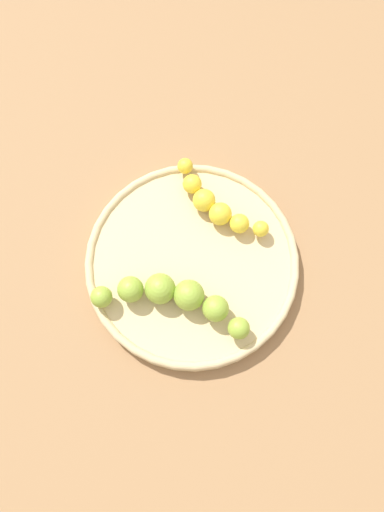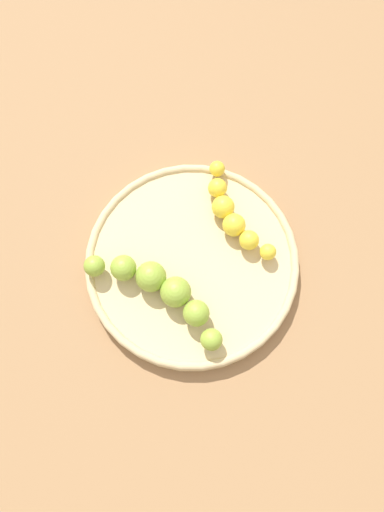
{
  "view_description": "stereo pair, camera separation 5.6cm",
  "coord_description": "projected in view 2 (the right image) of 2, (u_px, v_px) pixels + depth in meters",
  "views": [
    {
      "loc": [
        -0.09,
        0.14,
        0.57
      ],
      "look_at": [
        0.0,
        0.0,
        0.04
      ],
      "focal_mm": 33.34,
      "sensor_mm": 36.0,
      "label": 1
    },
    {
      "loc": [
        -0.13,
        0.1,
        0.57
      ],
      "look_at": [
        0.0,
        0.0,
        0.04
      ],
      "focal_mm": 33.34,
      "sensor_mm": 36.0,
      "label": 2
    }
  ],
  "objects": [
    {
      "name": "ground_plane",
      "position": [
        192.0,
        265.0,
        0.59
      ],
      "size": [
        2.4,
        2.4,
        0.0
      ],
      "primitive_type": "plane",
      "color": "#936D47"
    },
    {
      "name": "fruit_bowl",
      "position": [
        192.0,
        262.0,
        0.58
      ],
      "size": [
        0.26,
        0.26,
        0.02
      ],
      "color": "#D1B784",
      "rests_on": "ground_plane"
    },
    {
      "name": "banana_green",
      "position": [
        160.0,
        289.0,
        0.55
      ],
      "size": [
        0.18,
        0.09,
        0.04
      ],
      "rotation": [
        0.0,
        0.0,
        5.04
      ],
      "color": "#8CAD38",
      "rests_on": "fruit_bowl"
    },
    {
      "name": "banana_yellow",
      "position": [
        232.0,
        214.0,
        0.58
      ],
      "size": [
        0.14,
        0.06,
        0.03
      ],
      "rotation": [
        0.0,
        0.0,
        1.38
      ],
      "color": "yellow",
      "rests_on": "fruit_bowl"
    }
  ]
}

